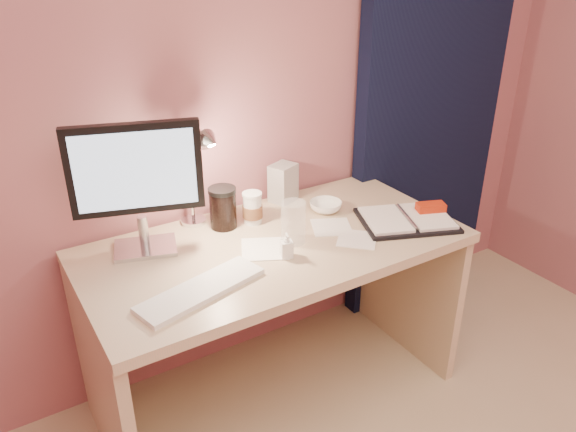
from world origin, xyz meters
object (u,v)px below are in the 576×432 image
monitor (137,177)px  desk_lamp (197,170)px  coffee_cup (252,209)px  lotion_bottle (287,245)px  keyboard (201,290)px  dark_jar (223,210)px  desk (266,284)px  planner (409,218)px  bowl (326,206)px  clear_cup (293,222)px  product_box (283,183)px

monitor → desk_lamp: (0.22, 0.00, -0.02)m
coffee_cup → lotion_bottle: coffee_cup is taller
keyboard → dark_jar: 0.45m
lotion_bottle → desk_lamp: bearing=120.7°
desk → planner: size_ratio=3.26×
bowl → desk_lamp: desk_lamp is taller
desk_lamp → monitor: bearing=174.7°
bowl → dark_jar: dark_jar is taller
coffee_cup → clear_cup: 0.22m
coffee_cup → product_box: size_ratio=0.79×
coffee_cup → dark_jar: size_ratio=0.87×
monitor → coffee_cup: size_ratio=3.72×
monitor → lotion_bottle: 0.56m
bowl → desk_lamp: size_ratio=0.32×
dark_jar → desk_lamp: bearing=-173.1°
planner → coffee_cup: size_ratio=3.40×
desk → monitor: 0.67m
keyboard → lotion_bottle: bearing=-6.4°
desk_lamp → product_box: bearing=6.9°
planner → desk_lamp: bearing=177.4°
desk → clear_cup: clear_cup is taller
coffee_cup → dark_jar: dark_jar is taller
desk → desk_lamp: 0.54m
bowl → desk: bearing=-172.5°
keyboard → dark_jar: bearing=41.0°
monitor → coffee_cup: bearing=15.9°
monitor → planner: bearing=-1.6°
planner → clear_cup: 0.49m
coffee_cup → clear_cup: (0.05, -0.21, 0.02)m
desk_lamp → clear_cup: bearing=-47.7°
planner → lotion_bottle: lotion_bottle is taller
dark_jar → desk_lamp: desk_lamp is taller
keyboard → bowl: bearing=8.2°
coffee_cup → bowl: size_ratio=0.96×
desk_lamp → bowl: bearing=-15.6°
keyboard → lotion_bottle: 0.35m
planner → product_box: bearing=147.9°
bowl → lotion_bottle: lotion_bottle is taller
bowl → clear_cup: bearing=-149.4°
desk → desk_lamp: (-0.20, 0.12, 0.49)m
bowl → dark_jar: (-0.41, 0.09, 0.05)m
lotion_bottle → desk_lamp: size_ratio=0.22×
planner → bowl: planner is taller
coffee_cup → monitor: bearing=178.6°
bowl → desk_lamp: bearing=170.9°
monitor → bowl: 0.78m
lotion_bottle → planner: bearing=-2.2°
planner → clear_cup: (-0.47, 0.10, 0.06)m
coffee_cup → bowl: bearing=-12.4°
keyboard → clear_cup: size_ratio=2.73×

